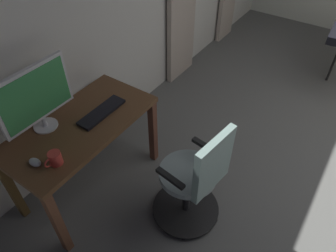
% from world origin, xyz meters
% --- Properties ---
extents(desk, '(1.21, 0.61, 0.75)m').
position_xyz_m(desk, '(1.64, -2.22, 0.63)').
color(desk, brown).
rests_on(desk, ground).
extents(office_chair, '(0.56, 0.56, 1.00)m').
position_xyz_m(office_chair, '(1.43, -1.31, 0.46)').
color(office_chair, black).
rests_on(office_chair, ground).
extents(computer_monitor, '(0.59, 0.18, 0.50)m').
position_xyz_m(computer_monitor, '(1.81, -2.41, 1.02)').
color(computer_monitor, white).
rests_on(computer_monitor, desk).
extents(computer_keyboard, '(0.43, 0.13, 0.02)m').
position_xyz_m(computer_keyboard, '(1.46, -2.17, 0.76)').
color(computer_keyboard, black).
rests_on(computer_keyboard, desk).
extents(computer_mouse, '(0.06, 0.10, 0.04)m').
position_xyz_m(computer_mouse, '(2.09, -2.17, 0.76)').
color(computer_mouse, '#B7BCC1').
rests_on(computer_mouse, desk).
extents(mug_tea, '(0.13, 0.09, 0.10)m').
position_xyz_m(mug_tea, '(2.01, -2.06, 0.80)').
color(mug_tea, '#CC3D33').
rests_on(mug_tea, desk).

